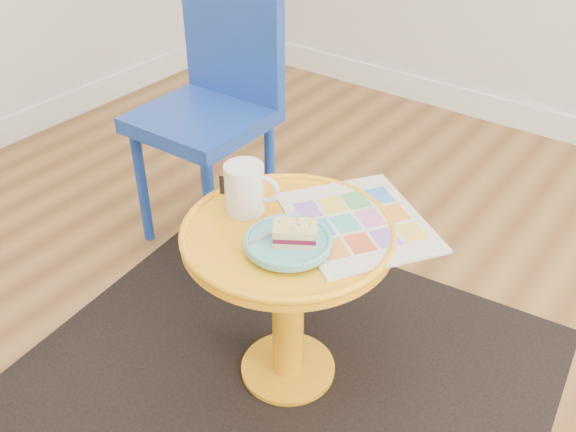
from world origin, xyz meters
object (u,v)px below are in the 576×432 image
Objects in this scene: plate at (288,242)px; newspaper at (358,222)px; chair at (215,96)px; mug at (246,187)px; side_table at (288,275)px.

newspaper is at bearing 68.78° from plate.
chair is 0.63m from mug.
mug is at bearing -120.29° from newspaper.
newspaper is 1.82× the size of plate.
mug is at bearing 177.24° from side_table.
chair is at bearing 118.39° from mug.
chair is (-0.60, 0.42, 0.15)m from side_table.
mug is (-0.13, 0.01, 0.20)m from side_table.
plate is at bearing -40.89° from mug.
side_table is 1.42× the size of newspaper.
newspaper reaches higher than side_table.
side_table is at bearing -23.36° from mug.
chair is at bearing 145.22° from side_table.
newspaper is 0.27m from mug.
mug is (0.47, -0.41, 0.04)m from chair.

